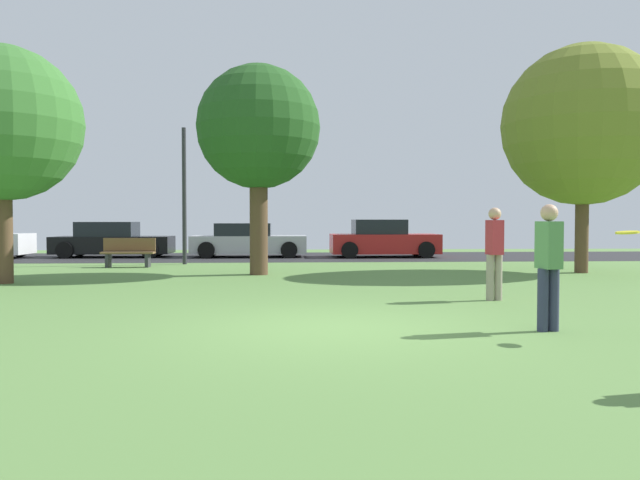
# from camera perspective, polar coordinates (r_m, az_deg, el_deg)

# --- Properties ---
(ground_plane) EXTENTS (44.00, 44.00, 0.00)m
(ground_plane) POSITION_cam_1_polar(r_m,az_deg,el_deg) (8.39, 1.22, -8.18)
(ground_plane) COLOR #5B8442
(road_strip) EXTENTS (44.00, 6.40, 0.01)m
(road_strip) POSITION_cam_1_polar(r_m,az_deg,el_deg) (24.29, -1.79, -1.57)
(road_strip) COLOR #28282B
(road_strip) RESTS_ON ground_plane
(birch_tree_lone) EXTENTS (4.41, 4.41, 6.28)m
(birch_tree_lone) POSITION_cam_1_polar(r_m,az_deg,el_deg) (18.63, 23.30, 9.75)
(birch_tree_lone) COLOR brown
(birch_tree_lone) RESTS_ON ground_plane
(maple_tree_near) EXTENTS (3.30, 3.30, 5.59)m
(maple_tree_near) POSITION_cam_1_polar(r_m,az_deg,el_deg) (16.65, -5.75, 10.27)
(maple_tree_near) COLOR brown
(maple_tree_near) RESTS_ON ground_plane
(maple_tree_far) EXTENTS (3.55, 3.55, 5.45)m
(maple_tree_far) POSITION_cam_1_polar(r_m,az_deg,el_deg) (15.99, -27.41, 9.56)
(maple_tree_far) COLOR brown
(maple_tree_far) RESTS_ON ground_plane
(person_thrower) EXTENTS (0.30, 0.34, 1.69)m
(person_thrower) POSITION_cam_1_polar(r_m,az_deg,el_deg) (11.57, 15.93, -0.82)
(person_thrower) COLOR gray
(person_thrower) RESTS_ON ground_plane
(person_bystander) EXTENTS (0.30, 0.35, 1.67)m
(person_bystander) POSITION_cam_1_polar(r_m,az_deg,el_deg) (8.58, 20.51, -1.87)
(person_bystander) COLOR #2D334C
(person_bystander) RESTS_ON ground_plane
(frisbee_disc) EXTENTS (0.35, 0.35, 0.05)m
(frisbee_disc) POSITION_cam_1_polar(r_m,az_deg,el_deg) (8.36, 26.69, 0.63)
(frisbee_disc) COLOR yellow
(parked_car_black) EXTENTS (4.52, 1.96, 1.39)m
(parked_car_black) POSITION_cam_1_polar(r_m,az_deg,el_deg) (25.48, -18.78, -0.09)
(parked_car_black) COLOR black
(parked_car_black) RESTS_ON ground_plane
(parked_car_silver) EXTENTS (4.48, 2.10, 1.33)m
(parked_car_silver) POSITION_cam_1_polar(r_m,az_deg,el_deg) (24.39, -6.72, -0.12)
(parked_car_silver) COLOR #B7B7BC
(parked_car_silver) RESTS_ON ground_plane
(parked_car_red) EXTENTS (4.21, 2.09, 1.48)m
(parked_car_red) POSITION_cam_1_polar(r_m,az_deg,el_deg) (24.33, 5.88, 0.00)
(parked_car_red) COLOR #B21E1E
(parked_car_red) RESTS_ON ground_plane
(park_bench) EXTENTS (1.60, 0.45, 0.90)m
(park_bench) POSITION_cam_1_polar(r_m,az_deg,el_deg) (19.90, -17.39, -1.09)
(park_bench) COLOR brown
(park_bench) RESTS_ON ground_plane
(street_lamp_post) EXTENTS (0.14, 0.14, 4.50)m
(street_lamp_post) POSITION_cam_1_polar(r_m,az_deg,el_deg) (20.72, -12.52, 4.00)
(street_lamp_post) COLOR #2D2D33
(street_lamp_post) RESTS_ON ground_plane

